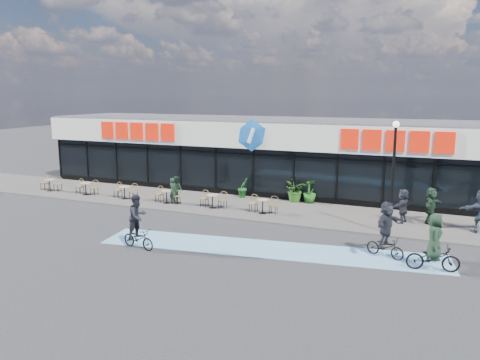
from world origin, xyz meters
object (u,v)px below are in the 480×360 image
(bistro_set_0, at_px, (51,184))
(cyclist_a, at_px, (386,231))
(pedestrian_a, at_px, (403,206))
(patron_right, at_px, (177,189))
(potted_plant_mid, at_px, (294,190))
(pedestrian_b, at_px, (431,205))
(patron_left, at_px, (173,191))
(cyclist_b, at_px, (434,250))
(lamp_post, at_px, (393,168))
(potted_plant_right, at_px, (310,191))
(potted_plant_left, at_px, (243,187))

(bistro_set_0, height_order, cyclist_a, cyclist_a)
(pedestrian_a, bearing_deg, patron_right, -69.97)
(potted_plant_mid, distance_m, cyclist_a, 9.32)
(bistro_set_0, bearing_deg, pedestrian_a, 2.39)
(potted_plant_mid, distance_m, patron_right, 6.67)
(pedestrian_b, bearing_deg, patron_left, 114.90)
(cyclist_b, bearing_deg, lamp_post, 116.25)
(cyclist_a, bearing_deg, pedestrian_a, 87.14)
(patron_right, bearing_deg, bistro_set_0, 21.82)
(potted_plant_right, bearing_deg, bistro_set_0, -168.71)
(patron_right, relative_size, pedestrian_b, 0.89)
(potted_plant_right, height_order, cyclist_b, cyclist_b)
(potted_plant_left, bearing_deg, potted_plant_right, 2.99)
(cyclist_b, bearing_deg, cyclist_a, 154.96)
(potted_plant_left, bearing_deg, cyclist_a, -38.56)
(lamp_post, bearing_deg, patron_right, 172.98)
(patron_left, distance_m, cyclist_b, 14.45)
(patron_left, bearing_deg, pedestrian_b, -154.58)
(potted_plant_right, height_order, pedestrian_a, pedestrian_a)
(patron_left, height_order, patron_right, patron_right)
(pedestrian_a, bearing_deg, bistro_set_0, -70.67)
(lamp_post, distance_m, patron_left, 12.05)
(potted_plant_right, bearing_deg, pedestrian_b, -16.02)
(pedestrian_b, bearing_deg, potted_plant_mid, 95.10)
(potted_plant_left, bearing_deg, potted_plant_mid, 2.96)
(lamp_post, bearing_deg, cyclist_a, -87.76)
(potted_plant_mid, xyz_separation_m, patron_left, (-6.06, -3.21, 0.06))
(pedestrian_a, bearing_deg, potted_plant_mid, -93.49)
(patron_right, bearing_deg, pedestrian_b, -154.80)
(pedestrian_a, distance_m, pedestrian_b, 1.32)
(pedestrian_b, bearing_deg, potted_plant_right, 92.81)
(patron_left, bearing_deg, potted_plant_right, -135.60)
(lamp_post, xyz_separation_m, pedestrian_b, (1.59, 2.57, -2.10))
(lamp_post, bearing_deg, patron_left, 174.42)
(potted_plant_mid, bearing_deg, pedestrian_b, -13.74)
(cyclist_b, bearing_deg, pedestrian_a, 104.17)
(potted_plant_left, relative_size, pedestrian_a, 0.73)
(pedestrian_a, height_order, cyclist_a, cyclist_a)
(potted_plant_mid, distance_m, pedestrian_a, 6.50)
(cyclist_a, bearing_deg, lamp_post, 92.24)
(potted_plant_right, distance_m, pedestrian_a, 5.67)
(potted_plant_mid, relative_size, patron_right, 0.88)
(cyclist_a, height_order, cyclist_b, cyclist_a)
(potted_plant_mid, relative_size, cyclist_a, 0.62)
(potted_plant_left, height_order, potted_plant_mid, potted_plant_mid)
(cyclist_a, bearing_deg, potted_plant_left, 141.44)
(potted_plant_left, height_order, pedestrian_b, pedestrian_b)
(potted_plant_left, distance_m, potted_plant_mid, 3.08)
(bistro_set_0, xyz_separation_m, pedestrian_a, (21.20, 0.88, 0.37))
(potted_plant_left, bearing_deg, pedestrian_a, -12.96)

